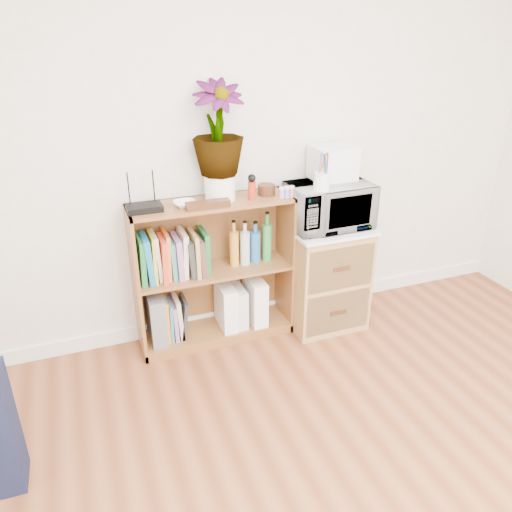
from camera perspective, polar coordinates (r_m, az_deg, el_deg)
skirting_board at (r=3.60m, az=0.18°, el=-6.11°), size 4.00×0.02×0.10m
bookshelf at (r=3.18m, az=-4.81°, el=-1.91°), size 1.00×0.30×0.95m
wicker_unit at (r=3.43m, az=7.73°, el=-2.29°), size 0.50×0.45×0.70m
microwave at (r=3.22m, az=8.34°, el=5.75°), size 0.52×0.36×0.28m
pen_cup at (r=3.04m, az=7.50°, el=8.47°), size 0.10×0.10×0.11m
small_appliance at (r=3.26m, az=8.77°, el=10.49°), size 0.27×0.22×0.21m
router at (r=2.90m, az=-12.63°, el=5.41°), size 0.20×0.13×0.04m
white_bowl at (r=2.93m, az=-8.16°, el=5.91°), size 0.13×0.13×0.03m
plant_pot at (r=3.01m, az=-4.15°, el=7.87°), size 0.18×0.18×0.16m
potted_plant at (r=2.93m, az=-4.36°, el=14.32°), size 0.30×0.30×0.53m
trinket_box at (r=2.89m, az=-5.53°, el=5.88°), size 0.26×0.06×0.04m
kokeshi_doll at (r=3.02m, az=-0.48°, el=7.51°), size 0.05×0.05×0.11m
wooden_bowl at (r=3.11m, az=1.21°, el=7.59°), size 0.11×0.11×0.06m
paint_jars at (r=3.05m, az=3.52°, el=7.21°), size 0.12×0.04×0.06m
file_box at (r=3.23m, az=-11.37°, el=-6.84°), size 0.10×0.26×0.32m
magazine_holder_left at (r=3.31m, az=-3.45°, el=-5.71°), size 0.10×0.24×0.30m
magazine_holder_mid at (r=3.34m, az=-2.15°, el=-5.69°), size 0.09×0.22×0.27m
magazine_holder_right at (r=3.37m, az=-0.12°, el=-5.00°), size 0.10×0.25×0.31m
cookbooks at (r=3.06m, az=-9.50°, el=0.01°), size 0.43×0.20×0.30m
liquor_bottles at (r=3.18m, az=-0.51°, el=1.56°), size 0.29×0.07×0.32m
lower_books at (r=3.26m, az=-9.44°, el=-6.94°), size 0.16×0.19×0.29m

